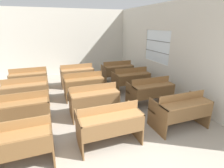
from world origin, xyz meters
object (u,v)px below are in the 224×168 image
bench_front_left (13,143)px  bench_third_right (131,79)px  bench_front_right (181,109)px  bench_front_center (109,123)px  bench_third_left (26,91)px  wastepaper_bin (127,72)px  bench_second_left (21,109)px  bench_back_right (117,70)px  bench_back_center (77,74)px  bench_second_center (94,99)px  bench_second_right (150,91)px  bench_back_left (29,79)px  bench_third_center (84,84)px

bench_front_left → bench_third_right: size_ratio=1.00×
bench_front_right → bench_third_right: 2.56m
bench_front_right → bench_front_center: bearing=179.2°
bench_front_right → bench_third_left: size_ratio=1.00×
bench_front_right → wastepaper_bin: 4.50m
bench_second_left → bench_back_right: (3.44, 2.55, 0.00)m
bench_front_center → bench_third_right: size_ratio=1.00×
bench_front_center → bench_back_center: bearing=89.6°
bench_front_center → bench_second_left: same height
bench_front_right → bench_back_right: same height
wastepaper_bin → bench_second_center: bearing=-127.7°
bench_front_center → wastepaper_bin: bearing=60.8°
bench_second_right → bench_third_left: bearing=159.4°
bench_front_center → bench_back_right: (1.73, 3.82, 0.00)m
bench_front_left → wastepaper_bin: (4.16, 4.42, -0.30)m
bench_second_center → bench_back_right: (1.71, 2.56, 0.00)m
bench_second_left → bench_second_center: bearing=-0.5°
bench_back_left → bench_back_right: (3.44, -0.02, 0.00)m
bench_front_left → bench_third_left: same height
bench_back_left → bench_front_center: bearing=-66.0°
bench_second_right → bench_back_center: bearing=123.5°
bench_front_right → bench_third_center: bearing=124.1°
bench_third_left → bench_back_left: (0.00, 1.30, 0.00)m
wastepaper_bin → bench_front_left: bearing=-133.2°
bench_back_center → wastepaper_bin: bearing=13.2°
bench_third_right → bench_third_left: bearing=179.8°
bench_second_left → bench_back_center: bearing=56.0°
bench_third_left → bench_back_right: same height
bench_third_left → bench_third_center: bearing=-0.3°
bench_third_left → bench_back_left: 1.30m
bench_back_center → bench_back_right: (1.71, -0.02, 0.00)m
bench_front_left → bench_second_right: (3.44, 1.27, 0.00)m
bench_back_right → bench_back_left: bearing=179.6°
bench_front_center → bench_back_center: (0.02, 3.84, 0.00)m
bench_second_center → bench_back_center: bearing=90.0°
bench_front_right → bench_second_left: bearing=159.5°
bench_front_center → bench_third_right: (1.74, 2.53, 0.00)m
bench_back_left → bench_third_left: bearing=-90.1°
bench_back_center → bench_third_right: bearing=-37.3°
bench_front_center → bench_front_right: bearing=-0.8°
bench_back_right → bench_third_left: bearing=-159.7°
bench_third_left → bench_second_left: bearing=-90.1°
bench_third_right → wastepaper_bin: (0.72, 1.88, -0.30)m
bench_second_left → bench_back_center: same height
bench_front_left → wastepaper_bin: size_ratio=3.59×
bench_second_center → bench_front_right: bearing=-36.6°
bench_second_right → bench_third_right: same height
bench_third_left → bench_third_right: bearing=-0.2°
bench_front_right → wastepaper_bin: bench_front_right is taller
bench_front_left → bench_third_center: (1.72, 2.55, 0.00)m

